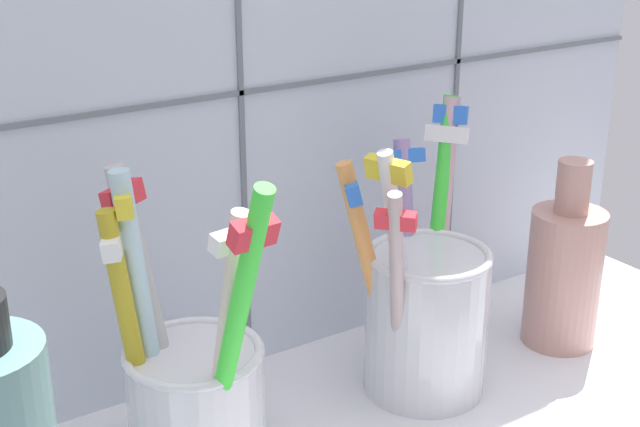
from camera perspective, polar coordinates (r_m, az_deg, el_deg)
name	(u,v)px	position (r cm, az deg, el deg)	size (l,w,h in cm)	color
tile_wall_back	(230,32)	(50.93, -5.78, 11.39)	(64.00, 2.20, 45.00)	silver
toothbrush_cup_left	(193,395)	(45.62, -8.11, -11.35)	(7.58, 11.20, 17.61)	silver
toothbrush_cup_right	(424,308)	(52.65, 6.63, -5.96)	(10.46, 8.77, 16.61)	silver
ceramic_vase	(564,272)	(59.39, 15.27, -3.60)	(4.73, 4.73, 12.36)	tan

